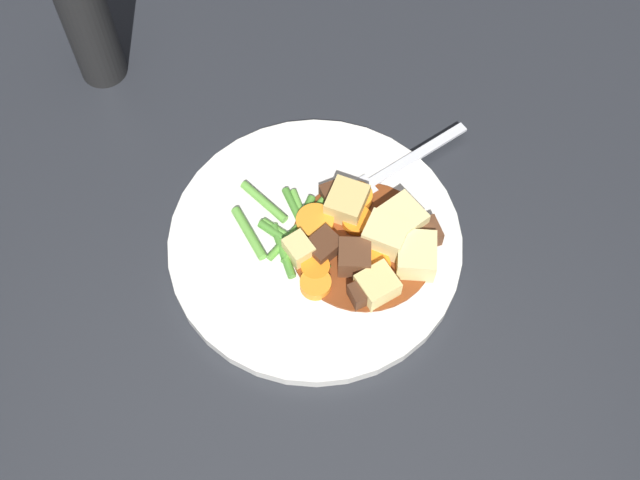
% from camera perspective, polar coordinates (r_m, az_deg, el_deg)
% --- Properties ---
extents(ground_plane, '(3.00, 3.00, 0.00)m').
position_cam_1_polar(ground_plane, '(0.78, 0.00, -0.46)').
color(ground_plane, '#26282D').
extents(dinner_plate, '(0.27, 0.27, 0.01)m').
position_cam_1_polar(dinner_plate, '(0.78, 0.00, -0.23)').
color(dinner_plate, white).
rests_on(dinner_plate, ground_plane).
extents(stew_sauce, '(0.14, 0.14, 0.00)m').
position_cam_1_polar(stew_sauce, '(0.77, 3.33, -0.31)').
color(stew_sauce, brown).
rests_on(stew_sauce, dinner_plate).
extents(carrot_slice_0, '(0.04, 0.04, 0.01)m').
position_cam_1_polar(carrot_slice_0, '(0.75, 0.39, -1.95)').
color(carrot_slice_0, orange).
rests_on(carrot_slice_0, dinner_plate).
extents(carrot_slice_1, '(0.03, 0.03, 0.01)m').
position_cam_1_polar(carrot_slice_1, '(0.77, 4.31, 0.74)').
color(carrot_slice_1, orange).
rests_on(carrot_slice_1, dinner_plate).
extents(carrot_slice_2, '(0.04, 0.04, 0.01)m').
position_cam_1_polar(carrot_slice_2, '(0.78, 2.91, 1.32)').
color(carrot_slice_2, orange).
rests_on(carrot_slice_2, dinner_plate).
extents(carrot_slice_3, '(0.04, 0.04, 0.01)m').
position_cam_1_polar(carrot_slice_3, '(0.75, 3.97, -1.85)').
color(carrot_slice_3, orange).
rests_on(carrot_slice_3, dinner_plate).
extents(carrot_slice_4, '(0.04, 0.04, 0.01)m').
position_cam_1_polar(carrot_slice_4, '(0.79, 2.88, 2.94)').
color(carrot_slice_4, orange).
rests_on(carrot_slice_4, dinner_plate).
extents(carrot_slice_5, '(0.04, 0.04, 0.01)m').
position_cam_1_polar(carrot_slice_5, '(0.77, -0.31, 1.18)').
color(carrot_slice_5, orange).
rests_on(carrot_slice_5, dinner_plate).
extents(carrot_slice_6, '(0.04, 0.04, 0.01)m').
position_cam_1_polar(carrot_slice_6, '(0.75, 0.32, -3.03)').
color(carrot_slice_6, orange).
rests_on(carrot_slice_6, dinner_plate).
extents(potato_chunk_0, '(0.04, 0.04, 0.03)m').
position_cam_1_polar(potato_chunk_0, '(0.75, 6.97, -1.07)').
color(potato_chunk_0, '#EAD68C').
rests_on(potato_chunk_0, dinner_plate).
extents(potato_chunk_1, '(0.04, 0.05, 0.03)m').
position_cam_1_polar(potato_chunk_1, '(0.77, 2.19, 2.56)').
color(potato_chunk_1, '#DBBC6B').
rests_on(potato_chunk_1, dinner_plate).
extents(potato_chunk_2, '(0.04, 0.04, 0.02)m').
position_cam_1_polar(potato_chunk_2, '(0.74, 4.31, -3.15)').
color(potato_chunk_2, '#E5CC7A').
rests_on(potato_chunk_2, dinner_plate).
extents(potato_chunk_3, '(0.05, 0.05, 0.03)m').
position_cam_1_polar(potato_chunk_3, '(0.77, 5.98, 1.34)').
color(potato_chunk_3, '#EAD68C').
rests_on(potato_chunk_3, dinner_plate).
extents(potato_chunk_4, '(0.03, 0.03, 0.02)m').
position_cam_1_polar(potato_chunk_4, '(0.75, -1.13, -0.67)').
color(potato_chunk_4, '#E5CC7A').
rests_on(potato_chunk_4, dinner_plate).
extents(potato_chunk_5, '(0.05, 0.04, 0.03)m').
position_cam_1_polar(potato_chunk_5, '(0.76, 4.88, 0.25)').
color(potato_chunk_5, '#EAD68C').
rests_on(potato_chunk_5, dinner_plate).
extents(meat_chunk_0, '(0.02, 0.02, 0.02)m').
position_cam_1_polar(meat_chunk_0, '(0.74, 3.15, -3.76)').
color(meat_chunk_0, '#4C2B19').
rests_on(meat_chunk_0, dinner_plate).
extents(meat_chunk_1, '(0.04, 0.03, 0.02)m').
position_cam_1_polar(meat_chunk_1, '(0.77, 7.47, 0.46)').
color(meat_chunk_1, '#56331E').
rests_on(meat_chunk_1, dinner_plate).
extents(meat_chunk_2, '(0.03, 0.03, 0.03)m').
position_cam_1_polar(meat_chunk_2, '(0.75, 2.73, -1.25)').
color(meat_chunk_2, '#56331E').
rests_on(meat_chunk_2, dinner_plate).
extents(meat_chunk_3, '(0.03, 0.03, 0.02)m').
position_cam_1_polar(meat_chunk_3, '(0.79, 1.28, 3.26)').
color(meat_chunk_3, '#4C2B19').
rests_on(meat_chunk_3, dinner_plate).
extents(meat_chunk_4, '(0.04, 0.04, 0.02)m').
position_cam_1_polar(meat_chunk_4, '(0.76, 0.57, -0.47)').
color(meat_chunk_4, '#4C2B19').
rests_on(meat_chunk_4, dinner_plate).
extents(green_bean_0, '(0.06, 0.04, 0.01)m').
position_cam_1_polar(green_bean_0, '(0.77, -1.65, -0.16)').
color(green_bean_0, '#66AD42').
rests_on(green_bean_0, dinner_plate).
extents(green_bean_1, '(0.06, 0.07, 0.01)m').
position_cam_1_polar(green_bean_1, '(0.77, -1.20, 0.88)').
color(green_bean_1, '#599E38').
rests_on(green_bean_1, dinner_plate).
extents(green_bean_2, '(0.03, 0.06, 0.01)m').
position_cam_1_polar(green_bean_2, '(0.78, -0.76, 1.46)').
color(green_bean_2, '#66AD42').
rests_on(green_bean_2, dinner_plate).
extents(green_bean_3, '(0.02, 0.06, 0.01)m').
position_cam_1_polar(green_bean_3, '(0.76, -2.23, -0.76)').
color(green_bean_3, '#4C8E33').
rests_on(green_bean_3, dinner_plate).
extents(green_bean_4, '(0.03, 0.07, 0.01)m').
position_cam_1_polar(green_bean_4, '(0.77, -1.16, 0.75)').
color(green_bean_4, '#4C8E33').
rests_on(green_bean_4, dinner_plate).
extents(green_bean_5, '(0.05, 0.05, 0.01)m').
position_cam_1_polar(green_bean_5, '(0.79, -3.54, 2.64)').
color(green_bean_5, '#66AD42').
rests_on(green_bean_5, dinner_plate).
extents(green_bean_6, '(0.07, 0.06, 0.01)m').
position_cam_1_polar(green_bean_6, '(0.76, -1.47, -0.40)').
color(green_bean_6, '#4C8E33').
rests_on(green_bean_6, dinner_plate).
extents(green_bean_7, '(0.04, 0.07, 0.01)m').
position_cam_1_polar(green_bean_7, '(0.78, -0.98, 1.28)').
color(green_bean_7, '#4C8E33').
rests_on(green_bean_7, dinner_plate).
extents(green_bean_8, '(0.03, 0.06, 0.01)m').
position_cam_1_polar(green_bean_8, '(0.77, -4.57, 0.47)').
color(green_bean_8, '#66AD42').
rests_on(green_bean_8, dinner_plate).
extents(fork, '(0.15, 0.11, 0.00)m').
position_cam_1_polar(fork, '(0.81, 5.10, 4.67)').
color(fork, silver).
rests_on(fork, dinner_plate).
extents(pepper_mill, '(0.05, 0.05, 0.15)m').
position_cam_1_polar(pepper_mill, '(0.87, -15.40, 14.31)').
color(pepper_mill, black).
rests_on(pepper_mill, ground_plane).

